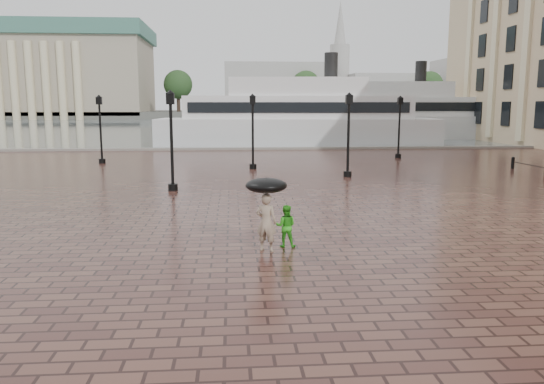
{
  "coord_description": "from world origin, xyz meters",
  "views": [
    {
      "loc": [
        -3.29,
        -14.27,
        3.88
      ],
      "look_at": [
        -2.15,
        0.71,
        1.4
      ],
      "focal_mm": 35.0,
      "sensor_mm": 36.0,
      "label": 1
    }
  ],
  "objects_px": {
    "street_lamps": "(260,131)",
    "ferry_near": "(297,118)",
    "child_pedestrian": "(286,226)",
    "ferry_far": "(392,115)",
    "adult_pedestrian": "(266,222)"
  },
  "relations": [
    {
      "from": "street_lamps",
      "to": "ferry_near",
      "type": "distance_m",
      "value": 20.22
    },
    {
      "from": "street_lamps",
      "to": "child_pedestrian",
      "type": "bearing_deg",
      "value": -90.76
    },
    {
      "from": "adult_pedestrian",
      "to": "child_pedestrian",
      "type": "distance_m",
      "value": 0.72
    },
    {
      "from": "child_pedestrian",
      "to": "ferry_far",
      "type": "relative_size",
      "value": 0.04
    },
    {
      "from": "adult_pedestrian",
      "to": "ferry_near",
      "type": "distance_m",
      "value": 38.25
    },
    {
      "from": "child_pedestrian",
      "to": "ferry_far",
      "type": "distance_m",
      "value": 50.35
    },
    {
      "from": "ferry_near",
      "to": "street_lamps",
      "type": "bearing_deg",
      "value": -99.16
    },
    {
      "from": "adult_pedestrian",
      "to": "ferry_near",
      "type": "xyz_separation_m",
      "value": [
        5.5,
        37.81,
        1.85
      ]
    },
    {
      "from": "child_pedestrian",
      "to": "ferry_far",
      "type": "xyz_separation_m",
      "value": [
        17.28,
        47.24,
        2.07
      ]
    },
    {
      "from": "adult_pedestrian",
      "to": "ferry_near",
      "type": "height_order",
      "value": "ferry_near"
    },
    {
      "from": "street_lamps",
      "to": "ferry_far",
      "type": "distance_m",
      "value": 34.08
    },
    {
      "from": "adult_pedestrian",
      "to": "child_pedestrian",
      "type": "bearing_deg",
      "value": -120.33
    },
    {
      "from": "ferry_near",
      "to": "ferry_far",
      "type": "relative_size",
      "value": 0.99
    },
    {
      "from": "ferry_far",
      "to": "child_pedestrian",
      "type": "bearing_deg",
      "value": -106.42
    },
    {
      "from": "child_pedestrian",
      "to": "ferry_near",
      "type": "bearing_deg",
      "value": -86.52
    }
  ]
}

